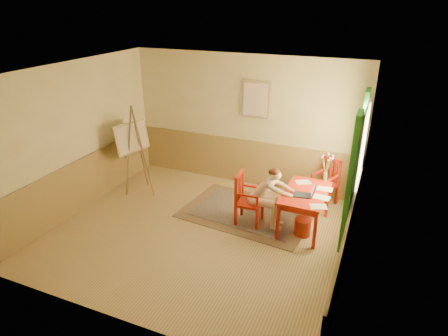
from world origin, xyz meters
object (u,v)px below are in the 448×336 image
at_px(chair_left, 247,199).
at_px(laptop, 306,193).
at_px(figure, 266,194).
at_px(easel, 133,141).
at_px(table, 305,197).
at_px(chair_back, 326,182).

relative_size(chair_left, laptop, 2.48).
bearing_deg(chair_left, figure, 5.60).
distance_m(figure, easel, 3.02).
bearing_deg(laptop, table, 103.04).
height_order(figure, easel, easel).
bearing_deg(easel, table, -2.15).
height_order(table, laptop, laptop).
height_order(chair_left, chair_back, chair_left).
bearing_deg(laptop, easel, 175.67).
relative_size(table, laptop, 3.09).
relative_size(chair_back, figure, 0.82).
bearing_deg(laptop, figure, -176.38).
distance_m(chair_left, laptop, 1.07).
xyz_separation_m(chair_left, figure, (0.35, 0.03, 0.14)).
height_order(chair_left, laptop, chair_left).
relative_size(table, chair_left, 1.25).
bearing_deg(figure, chair_left, -174.40).
height_order(figure, laptop, figure).
distance_m(chair_left, chair_back, 1.76).
bearing_deg(laptop, chair_back, 82.51).
distance_m(chair_back, laptop, 1.27).
bearing_deg(easel, laptop, -4.33).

